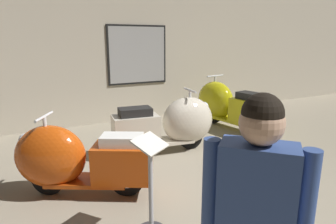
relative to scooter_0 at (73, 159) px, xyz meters
The scene contains 7 objects.
ground_plane 1.69m from the scooter_0, 22.77° to the right, with size 60.00×60.00×0.00m, color gray.
showroom_back_wall 3.62m from the scooter_0, 63.71° to the left, with size 18.00×0.24×3.38m.
scooter_0 is the anchor object (origin of this frame).
scooter_1 1.86m from the scooter_0, 22.75° to the left, with size 1.74×0.69×1.03m.
scooter_2 3.72m from the scooter_0, 23.75° to the left, with size 0.79×1.83×1.08m.
visitor_0 2.52m from the scooter_0, 78.32° to the right, with size 0.41×0.42×1.59m.
info_stanchion 1.21m from the scooter_0, 64.28° to the right, with size 0.39×0.36×0.97m.
Camera 1 is at (-1.98, -2.75, 1.81)m, focal length 31.37 mm.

